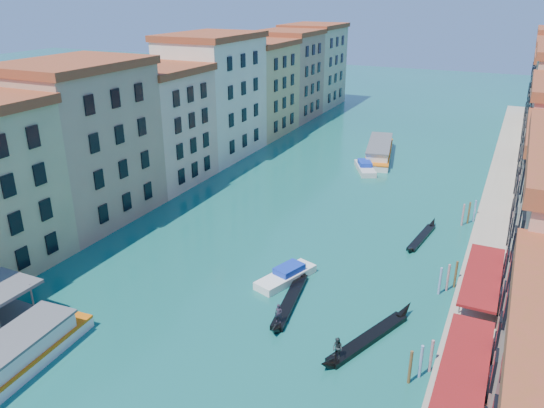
% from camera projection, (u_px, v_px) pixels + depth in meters
% --- Properties ---
extents(left_bank_palazzos, '(12.80, 128.40, 21.00)m').
position_uv_depth(left_bank_palazzos, '(193.00, 107.00, 87.41)').
color(left_bank_palazzos, beige).
rests_on(left_bank_palazzos, ground).
extents(quay, '(4.00, 140.00, 1.00)m').
position_uv_depth(quay, '(496.00, 205.00, 72.17)').
color(quay, '#A49B84').
rests_on(quay, ground).
extents(restaurant_awnings, '(3.20, 44.55, 3.12)m').
position_uv_depth(restaurant_awnings, '(461.00, 382.00, 35.95)').
color(restaurant_awnings, maroon).
rests_on(restaurant_awnings, ground).
extents(mooring_poles_right, '(1.44, 54.24, 3.20)m').
position_uv_depth(mooring_poles_right, '(427.00, 343.00, 42.66)').
color(mooring_poles_right, brown).
rests_on(mooring_poles_right, ground).
extents(vaporetto_far, '(7.41, 18.39, 2.67)m').
position_uv_depth(vaporetto_far, '(379.00, 150.00, 94.11)').
color(vaporetto_far, silver).
rests_on(vaporetto_far, ground).
extents(gondola_fore, '(2.84, 12.67, 2.53)m').
position_uv_depth(gondola_fore, '(290.00, 299.00, 50.32)').
color(gondola_fore, black).
rests_on(gondola_fore, ground).
extents(gondola_right, '(5.63, 12.27, 2.56)m').
position_uv_depth(gondola_right, '(367.00, 337.00, 44.65)').
color(gondola_right, black).
rests_on(gondola_right, ground).
extents(gondola_far, '(2.15, 10.45, 1.48)m').
position_uv_depth(gondola_far, '(422.00, 236.00, 63.44)').
color(gondola_far, black).
rests_on(gondola_far, ground).
extents(motorboat_mid, '(4.44, 7.49, 1.48)m').
position_uv_depth(motorboat_mid, '(287.00, 275.00, 54.21)').
color(motorboat_mid, white).
rests_on(motorboat_mid, ground).
extents(motorboat_far, '(5.43, 7.75, 1.55)m').
position_uv_depth(motorboat_far, '(365.00, 167.00, 87.11)').
color(motorboat_far, silver).
rests_on(motorboat_far, ground).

